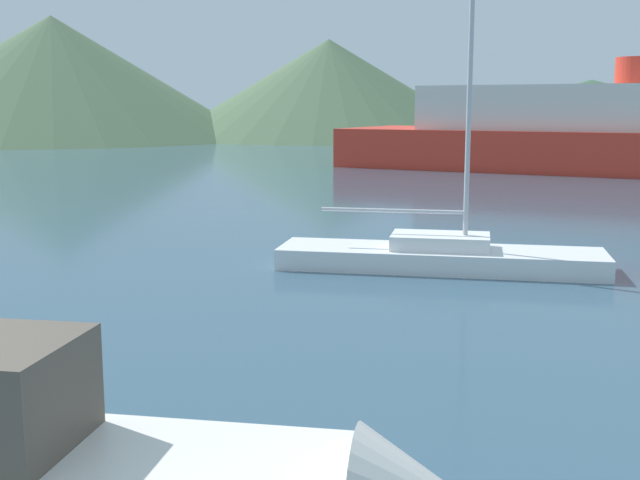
{
  "coord_description": "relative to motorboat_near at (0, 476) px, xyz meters",
  "views": [
    {
      "loc": [
        4.3,
        -1.64,
        3.95
      ],
      "look_at": [
        -0.32,
        14.0,
        1.2
      ],
      "focal_mm": 45.0,
      "sensor_mm": 36.0,
      "label": 1
    }
  ],
  "objects": [
    {
      "name": "hill_west",
      "position": [
        -51.98,
        76.72,
        6.47
      ],
      "size": [
        47.28,
        47.28,
        14.17
      ],
      "color": "#4C6647",
      "rests_on": "ground_plane"
    },
    {
      "name": "ferry_distant",
      "position": [
        9.01,
        45.72,
        1.65
      ],
      "size": [
        36.31,
        16.5,
        6.74
      ],
      "rotation": [
        0.0,
        0.0,
        -0.2
      ],
      "color": "red",
      "rests_on": "ground_plane"
    },
    {
      "name": "hill_central",
      "position": [
        -22.42,
        90.0,
        5.31
      ],
      "size": [
        40.27,
        40.27,
        11.86
      ],
      "color": "#4C6647",
      "rests_on": "ground_plane"
    },
    {
      "name": "sailboat_inner",
      "position": [
        2.11,
        13.48,
        -0.26
      ],
      "size": [
        7.98,
        2.68,
        8.13
      ],
      "rotation": [
        0.0,
        0.0,
        0.09
      ],
      "color": "white",
      "rests_on": "ground_plane"
    },
    {
      "name": "motorboat_near",
      "position": [
        0.0,
        0.0,
        0.0
      ],
      "size": [
        9.33,
        2.82,
        2.3
      ],
      "rotation": [
        0.0,
        0.0,
        0.12
      ],
      "color": "white",
      "rests_on": "ground_plane"
    },
    {
      "name": "hill_east",
      "position": [
        7.78,
        82.76,
        2.66
      ],
      "size": [
        50.4,
        50.4,
        6.54
      ],
      "color": "#38563D",
      "rests_on": "ground_plane"
    }
  ]
}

